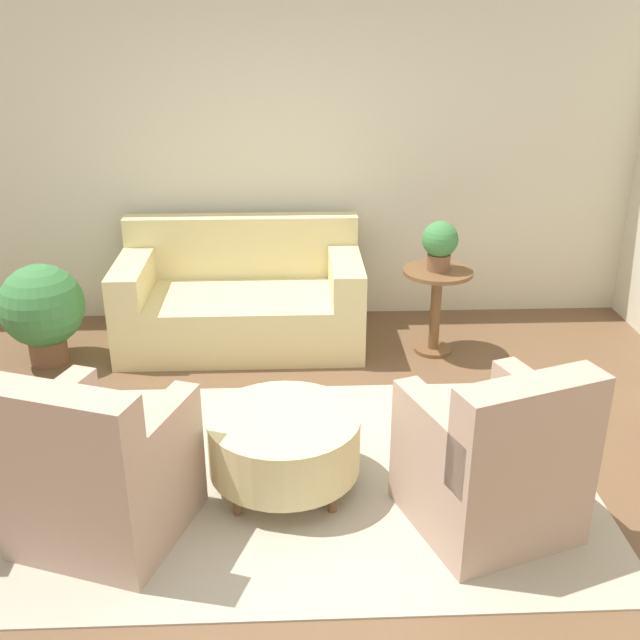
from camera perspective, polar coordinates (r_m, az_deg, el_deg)
The scene contains 10 objects.
ground_plane at distance 4.39m, azimuth -1.69°, elevation -11.93°, with size 16.00×16.00×0.00m, color brown.
wall_back at distance 6.22m, azimuth -2.20°, elevation 12.77°, with size 8.92×0.12×2.80m.
rug at distance 4.39m, azimuth -1.69°, elevation -11.88°, with size 3.32×2.16×0.01m.
couch at distance 5.96m, azimuth -5.99°, elevation 1.48°, with size 1.87×0.99×0.93m.
armchair_left at distance 3.92m, azimuth -16.54°, elevation -11.24°, with size 0.95×0.95×0.94m.
armchair_right at distance 3.93m, azimuth 13.16°, elevation -10.71°, with size 0.95×0.95×0.94m.
ottoman_table at distance 4.18m, azimuth -2.74°, elevation -9.27°, with size 0.84×0.84×0.44m.
side_table at distance 5.74m, azimuth 8.85°, elevation 1.77°, with size 0.52×0.52×0.67m.
potted_plant_on_side_table at distance 5.60m, azimuth 9.12°, elevation 5.82°, with size 0.27×0.27×0.37m.
potted_plant_floor at distance 5.87m, azimuth -20.41°, elevation 0.84°, with size 0.62×0.62×0.77m.
Camera 1 is at (-0.02, -3.59, 2.53)m, focal length 42.00 mm.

